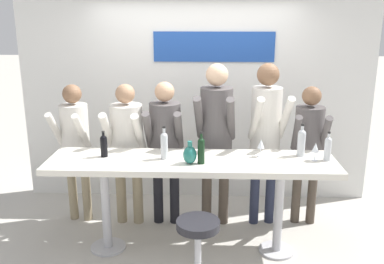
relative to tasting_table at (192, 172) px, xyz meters
name	(u,v)px	position (x,y,z in m)	size (l,w,h in m)	color
ground_plane	(192,250)	(0.00, 0.00, -0.86)	(40.00, 40.00, 0.00)	#B2ADA3
back_wall	(196,88)	(0.00, 1.41, 0.58)	(4.40, 0.12, 2.88)	silver
tasting_table	(192,172)	(0.00, 0.00, 0.00)	(2.80, 0.68, 0.99)	silver
bar_stool	(198,245)	(0.08, -0.66, -0.42)	(0.39, 0.39, 0.67)	#B2B2B7
person_far_left	(75,138)	(-1.34, 0.63, 0.15)	(0.41, 0.52, 1.61)	gray
person_left	(127,140)	(-0.74, 0.58, 0.14)	(0.45, 0.54, 1.63)	gray
person_center_left	(165,138)	(-0.31, 0.59, 0.16)	(0.41, 0.52, 1.65)	black
person_center	(216,127)	(0.25, 0.61, 0.29)	(0.47, 0.59, 1.84)	#473D33
person_center_right	(266,126)	(0.79, 0.62, 0.30)	(0.45, 0.59, 1.85)	#23283D
person_right	(308,140)	(1.27, 0.64, 0.14)	(0.41, 0.52, 1.60)	#473D33
wine_bottle_0	(104,145)	(-0.87, 0.06, 0.25)	(0.07, 0.07, 0.26)	black
wine_bottle_1	(201,149)	(0.09, -0.10, 0.27)	(0.07, 0.07, 0.31)	black
wine_bottle_2	(164,144)	(-0.27, 0.02, 0.27)	(0.07, 0.07, 0.33)	#B7BCC1
wine_bottle_3	(328,147)	(1.31, 0.03, 0.26)	(0.07, 0.07, 0.29)	#B7BCC1
wine_bottle_4	(301,141)	(1.08, 0.16, 0.28)	(0.08, 0.08, 0.33)	#B7BCC1
wine_glass_0	(261,144)	(0.68, 0.12, 0.25)	(0.07, 0.07, 0.18)	silver
wine_glass_1	(315,148)	(1.19, 0.02, 0.25)	(0.07, 0.07, 0.18)	silver
decorative_vase	(190,155)	(-0.01, -0.11, 0.21)	(0.13, 0.13, 0.22)	#1E665B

